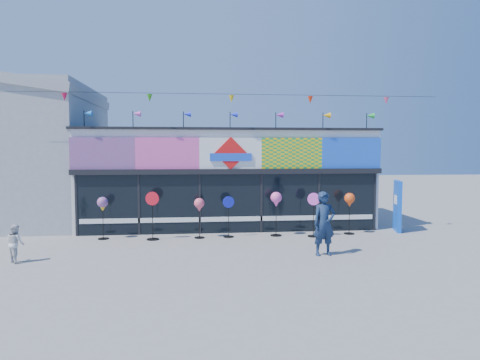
{
  "coord_description": "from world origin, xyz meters",
  "views": [
    {
      "loc": [
        -1.31,
        -13.01,
        3.22
      ],
      "look_at": [
        0.22,
        2.0,
        2.16
      ],
      "focal_mm": 32.0,
      "sensor_mm": 36.0,
      "label": 1
    }
  ],
  "objects": [
    {
      "name": "neighbour_building",
      "position": [
        -10.0,
        7.0,
        3.2
      ],
      "size": [
        8.18,
        7.2,
        6.87
      ],
      "color": "#A1A3A6",
      "rests_on": "ground"
    },
    {
      "name": "spinner_2",
      "position": [
        -1.22,
        2.56,
        1.18
      ],
      "size": [
        0.37,
        0.37,
        1.48
      ],
      "color": "black",
      "rests_on": "ground"
    },
    {
      "name": "ground",
      "position": [
        0.0,
        0.0,
        0.0
      ],
      "size": [
        80.0,
        80.0,
        0.0
      ],
      "primitive_type": "plane",
      "color": "gray",
      "rests_on": "ground"
    },
    {
      "name": "spinner_5",
      "position": [
        3.01,
        2.38,
        0.87
      ],
      "size": [
        0.45,
        0.42,
        1.64
      ],
      "color": "black",
      "rests_on": "ground"
    },
    {
      "name": "adult_man",
      "position": [
        2.56,
        -0.41,
        0.98
      ],
      "size": [
        0.77,
        0.57,
        1.96
      ],
      "primitive_type": "imported",
      "rotation": [
        0.0,
        0.0,
        0.14
      ],
      "color": "#162746",
      "rests_on": "ground"
    },
    {
      "name": "spinner_0",
      "position": [
        -4.69,
        2.72,
        1.23
      ],
      "size": [
        0.39,
        0.39,
        1.54
      ],
      "color": "black",
      "rests_on": "ground"
    },
    {
      "name": "blue_sign",
      "position": [
        6.63,
        3.12,
        1.01
      ],
      "size": [
        0.42,
        1.01,
        2.01
      ],
      "rotation": [
        0.0,
        0.0,
        -0.27
      ],
      "color": "blue",
      "rests_on": "ground"
    },
    {
      "name": "spinner_4",
      "position": [
        1.65,
        2.68,
        1.33
      ],
      "size": [
        0.42,
        0.42,
        1.66
      ],
      "color": "black",
      "rests_on": "ground"
    },
    {
      "name": "child",
      "position": [
        -6.5,
        -0.31,
        0.55
      ],
      "size": [
        0.6,
        0.6,
        1.11
      ],
      "primitive_type": "imported",
      "rotation": [
        0.0,
        0.0,
        2.37
      ],
      "color": "silver",
      "rests_on": "ground"
    },
    {
      "name": "spinner_3",
      "position": [
        -0.14,
        2.61,
        0.81
      ],
      "size": [
        0.43,
        0.39,
        1.52
      ],
      "color": "black",
      "rests_on": "ground"
    },
    {
      "name": "spinner_1",
      "position": [
        -2.9,
        2.43,
        0.92
      ],
      "size": [
        0.49,
        0.44,
        1.74
      ],
      "color": "black",
      "rests_on": "ground"
    },
    {
      "name": "spinner_6",
      "position": [
        4.52,
        2.74,
        1.27
      ],
      "size": [
        0.4,
        0.4,
        1.59
      ],
      "color": "black",
      "rests_on": "ground"
    },
    {
      "name": "kite_shop",
      "position": [
        0.0,
        5.94,
        2.05
      ],
      "size": [
        16.0,
        5.7,
        5.31
      ],
      "color": "white",
      "rests_on": "ground"
    }
  ]
}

